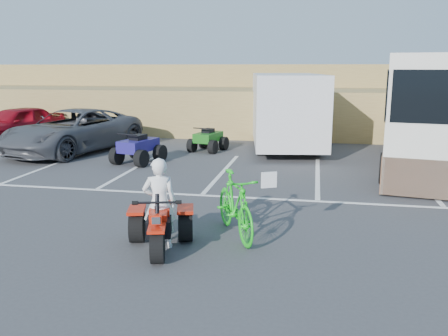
% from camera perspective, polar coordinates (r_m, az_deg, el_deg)
% --- Properties ---
extents(ground, '(100.00, 100.00, 0.00)m').
position_cam_1_polar(ground, '(9.06, -6.27, -7.26)').
color(ground, '#3C3C3F').
rests_on(ground, ground).
extents(parking_stripes, '(28.00, 5.16, 0.01)m').
position_cam_1_polar(parking_stripes, '(12.69, 2.89, -1.52)').
color(parking_stripes, white).
rests_on(parking_stripes, ground).
extents(grass_embankment, '(40.00, 8.50, 3.10)m').
position_cam_1_polar(grass_embankment, '(23.82, 4.76, 8.29)').
color(grass_embankment, olive).
rests_on(grass_embankment, ground).
extents(red_trike_atv, '(1.46, 1.72, 0.97)m').
position_cam_1_polar(red_trike_atv, '(8.07, -7.68, -9.76)').
color(red_trike_atv, red).
rests_on(red_trike_atv, ground).
extents(rider, '(0.64, 0.50, 1.54)m').
position_cam_1_polar(rider, '(7.97, -7.76, -4.22)').
color(rider, white).
rests_on(rider, ground).
extents(green_dirt_bike, '(1.37, 1.97, 1.16)m').
position_cam_1_polar(green_dirt_bike, '(8.46, 1.34, -4.45)').
color(green_dirt_bike, '#14BF19').
rests_on(green_dirt_bike, ground).
extents(grey_pickup, '(3.87, 5.92, 1.51)m').
position_cam_1_polar(grey_pickup, '(17.68, -17.73, 4.27)').
color(grey_pickup, '#42444A').
rests_on(grey_pickup, ground).
extents(red_car, '(2.87, 4.50, 1.43)m').
position_cam_1_polar(red_car, '(21.09, -23.73, 4.89)').
color(red_car, maroon).
rests_on(red_car, ground).
extents(cargo_trailer, '(3.19, 6.13, 2.73)m').
position_cam_1_polar(cargo_trailer, '(17.71, 7.47, 7.09)').
color(cargo_trailer, silver).
rests_on(cargo_trailer, ground).
extents(rv_motorhome, '(3.74, 9.28, 3.25)m').
position_cam_1_polar(rv_motorhome, '(15.98, 23.32, 5.44)').
color(rv_motorhome, silver).
rests_on(rv_motorhome, ground).
extents(quad_atv_blue, '(1.51, 1.79, 1.01)m').
position_cam_1_polar(quad_atv_blue, '(15.27, -10.18, 0.62)').
color(quad_atv_blue, navy).
rests_on(quad_atv_blue, ground).
extents(quad_atv_green, '(1.33, 1.59, 0.91)m').
position_cam_1_polar(quad_atv_green, '(17.19, -1.91, 2.07)').
color(quad_atv_green, '#165D15').
rests_on(quad_atv_green, ground).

